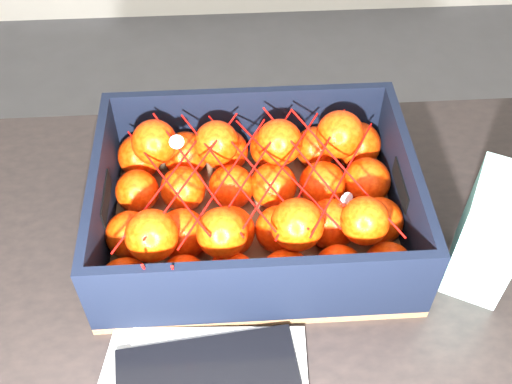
{
  "coord_description": "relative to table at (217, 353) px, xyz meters",
  "views": [
    {
      "loc": [
        0.13,
        -0.56,
        1.43
      ],
      "look_at": [
        0.17,
        -0.05,
        0.86
      ],
      "focal_mm": 42.85,
      "sensor_mm": 36.0,
      "label": 1
    }
  ],
  "objects": [
    {
      "name": "table",
      "position": [
        0.0,
        0.0,
        0.0
      ],
      "size": [
        1.2,
        0.8,
        0.75
      ],
      "color": "black",
      "rests_on": "ground"
    },
    {
      "name": "produce_crate",
      "position": [
        0.06,
        0.14,
        0.14
      ],
      "size": [
        0.42,
        0.31,
        0.13
      ],
      "color": "brown",
      "rests_on": "table"
    },
    {
      "name": "clementine_heap",
      "position": [
        0.06,
        0.14,
        0.16
      ],
      "size": [
        0.4,
        0.3,
        0.12
      ],
      "color": "#EE2E05",
      "rests_on": "produce_crate"
    },
    {
      "name": "mesh_net",
      "position": [
        0.05,
        0.13,
        0.21
      ],
      "size": [
        0.35,
        0.28,
        0.09
      ],
      "color": "red",
      "rests_on": "clementine_heap"
    },
    {
      "name": "retail_carton",
      "position": [
        0.35,
        0.05,
        0.18
      ],
      "size": [
        0.11,
        0.13,
        0.16
      ],
      "primitive_type": "cube",
      "rotation": [
        0.0,
        0.0,
        -0.48
      ],
      "color": "white",
      "rests_on": "table"
    }
  ]
}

